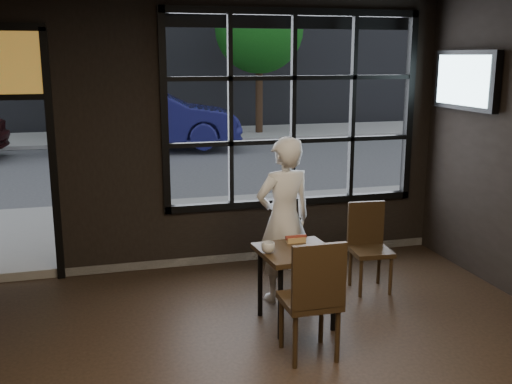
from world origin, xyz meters
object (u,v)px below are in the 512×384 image
object	(u,v)px
man	(284,220)
navy_car	(151,118)
cafe_table	(296,286)
chair_near	(309,297)

from	to	relation	value
man	navy_car	xyz separation A→B (m)	(-0.36, 10.09, 0.02)
man	cafe_table	bearing A→B (deg)	72.34
chair_near	man	xyz separation A→B (m)	(0.15, 1.17, 0.32)
chair_near	navy_car	distance (m)	11.27
cafe_table	chair_near	xyz separation A→B (m)	(-0.09, -0.61, 0.15)
man	navy_car	distance (m)	10.10
cafe_table	man	world-z (taller)	man
chair_near	navy_car	bearing A→B (deg)	-89.06
cafe_table	navy_car	size ratio (longest dim) A/B	0.16
cafe_table	chair_near	distance (m)	0.63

